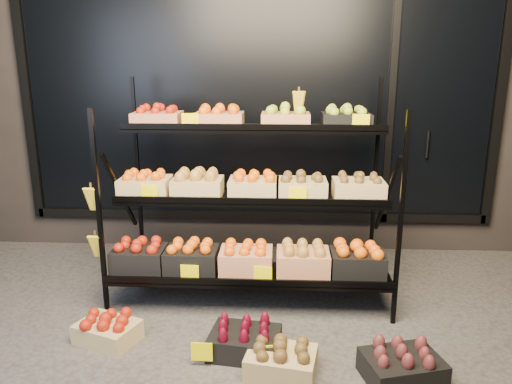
# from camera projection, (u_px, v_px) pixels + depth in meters

# --- Properties ---
(ground) EXTENTS (24.00, 24.00, 0.00)m
(ground) POSITION_uv_depth(u_px,v_px,m) (246.00, 332.00, 3.41)
(ground) COLOR #514F4C
(ground) RESTS_ON ground
(building) EXTENTS (6.00, 2.08, 3.50)m
(building) POSITION_uv_depth(u_px,v_px,m) (262.00, 63.00, 5.44)
(building) COLOR #2D2826
(building) RESTS_ON ground
(display_rack) EXTENTS (2.18, 1.02, 1.68)m
(display_rack) POSITION_uv_depth(u_px,v_px,m) (248.00, 198.00, 3.78)
(display_rack) COLOR black
(display_rack) RESTS_ON ground
(tag_floor_a) EXTENTS (0.13, 0.01, 0.12)m
(tag_floor_a) POSITION_uv_depth(u_px,v_px,m) (202.00, 358.00, 3.02)
(tag_floor_a) COLOR #FDED00
(tag_floor_a) RESTS_ON ground
(tag_floor_b) EXTENTS (0.13, 0.01, 0.12)m
(tag_floor_b) POSITION_uv_depth(u_px,v_px,m) (276.00, 360.00, 2.99)
(tag_floor_b) COLOR #FDED00
(tag_floor_b) RESTS_ON ground
(floor_crate_left) EXTENTS (0.46, 0.40, 0.19)m
(floor_crate_left) POSITION_uv_depth(u_px,v_px,m) (107.00, 328.00, 3.28)
(floor_crate_left) COLOR #D3B879
(floor_crate_left) RESTS_ON ground
(floor_crate_midleft) EXTENTS (0.47, 0.38, 0.21)m
(floor_crate_midleft) POSITION_uv_depth(u_px,v_px,m) (245.00, 339.00, 3.14)
(floor_crate_midleft) COLOR black
(floor_crate_midleft) RESTS_ON ground
(floor_crate_midright) EXTENTS (0.45, 0.36, 0.20)m
(floor_crate_midright) POSITION_uv_depth(u_px,v_px,m) (281.00, 359.00, 2.95)
(floor_crate_midright) COLOR #D3B879
(floor_crate_midright) RESTS_ON ground
(floor_crate_right) EXTENTS (0.50, 0.42, 0.21)m
(floor_crate_right) POSITION_uv_depth(u_px,v_px,m) (402.00, 364.00, 2.88)
(floor_crate_right) COLOR black
(floor_crate_right) RESTS_ON ground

